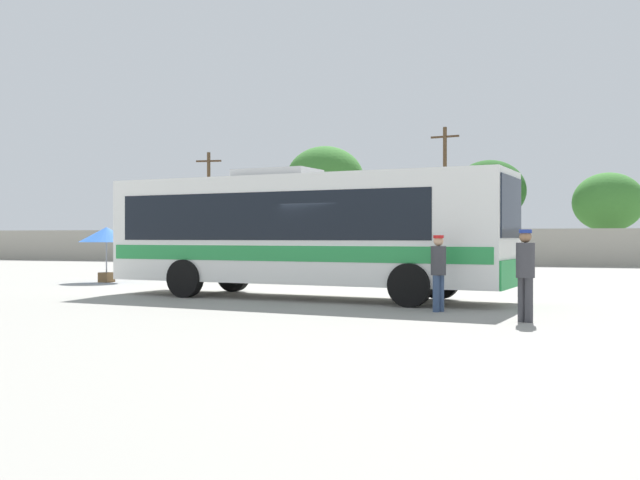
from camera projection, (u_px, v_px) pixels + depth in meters
name	position (u px, v px, depth m)	size (l,w,h in m)	color
ground_plane	(416.00, 279.00, 28.78)	(300.00, 300.00, 0.00)	gray
perimeter_wall	(468.00, 247.00, 43.31)	(80.00, 0.30, 2.14)	#9E998C
coach_bus_white_green	(300.00, 229.00, 19.93)	(11.32, 3.87, 3.51)	white
attendant_by_bus_door	(438.00, 268.00, 16.24)	(0.46, 0.46, 1.69)	#33476B
passenger_waiting_on_apron	(525.00, 269.00, 14.26)	(0.50, 0.50, 1.80)	#38383D
vendor_umbrella_near_gate_blue	(106.00, 236.00, 26.89)	(2.00, 2.00, 2.02)	gray
parked_car_leftmost_black	(236.00, 251.00, 43.87)	(4.16, 2.21, 1.52)	black
parked_car_second_white	(328.00, 252.00, 41.77)	(4.09, 2.04, 1.48)	silver
utility_pole_near	(445.00, 192.00, 45.61)	(1.80, 0.38, 8.49)	#4C3823
utility_pole_far	(209.00, 204.00, 50.81)	(1.80, 0.39, 7.52)	#4C3823
roadside_tree_left	(325.00, 180.00, 51.58)	(5.48, 5.48, 8.03)	brown
roadside_tree_midleft	(489.00, 191.00, 48.09)	(4.73, 4.73, 6.70)	brown
roadside_tree_midright	(608.00, 202.00, 46.38)	(4.39, 4.39, 5.73)	brown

